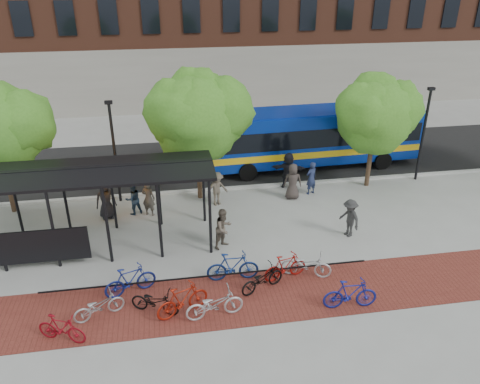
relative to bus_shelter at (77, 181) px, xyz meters
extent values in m
plane|color=#9E9E99|center=(8.13, 0.48, -3.00)|extent=(160.00, 160.00, 0.00)
cube|color=black|center=(8.13, 8.48, -2.99)|extent=(160.00, 8.00, 0.01)
cube|color=#B7B7B2|center=(8.13, 4.48, -2.94)|extent=(160.00, 0.25, 0.12)
cube|color=maroon|center=(6.13, -4.52, -3.00)|extent=(24.00, 3.00, 0.01)
cube|color=black|center=(4.83, -3.62, -3.00)|extent=(12.00, 0.05, 0.95)
cylinder|color=black|center=(-2.87, 1.33, -1.35)|extent=(0.12, 0.12, 3.30)
cylinder|color=black|center=(-0.87, -1.37, -1.35)|extent=(0.12, 0.12, 3.30)
cylinder|color=black|center=(-0.87, 1.33, -1.35)|extent=(0.12, 0.12, 3.30)
cylinder|color=black|center=(1.13, -1.37, -1.35)|extent=(0.12, 0.12, 3.30)
cylinder|color=black|center=(1.13, 1.33, -1.35)|extent=(0.12, 0.12, 3.30)
cylinder|color=black|center=(3.13, -1.37, -1.35)|extent=(0.12, 0.12, 3.30)
cylinder|color=black|center=(3.13, 1.33, -1.35)|extent=(0.12, 0.12, 3.30)
cylinder|color=black|center=(5.13, -1.37, -1.35)|extent=(0.12, 0.12, 3.30)
cylinder|color=black|center=(5.13, 1.33, -1.35)|extent=(0.12, 0.12, 3.30)
cube|color=black|center=(-1.87, -1.42, -2.00)|extent=(4.50, 0.08, 1.40)
cube|color=black|center=(0.13, -0.72, 0.45)|extent=(10.60, 1.65, 0.29)
cube|color=black|center=(0.13, 0.68, 0.45)|extent=(10.60, 1.65, 0.29)
cube|color=black|center=(0.13, 1.38, 0.05)|extent=(9.00, 0.10, 0.40)
cube|color=black|center=(1.13, 1.43, -0.60)|extent=(2.40, 0.12, 0.70)
cube|color=#FF7200|center=(1.13, 1.51, -0.60)|extent=(2.20, 0.02, 0.55)
cylinder|color=#382619|center=(-3.87, 3.78, -1.81)|extent=(0.24, 0.24, 2.38)
sphere|color=#3D7920|center=(-2.87, 3.98, 1.28)|extent=(3.20, 3.20, 3.20)
cylinder|color=#382619|center=(5.13, 3.78, -1.74)|extent=(0.24, 0.24, 2.52)
sphere|color=#3D7920|center=(5.13, 3.78, 1.20)|extent=(4.20, 4.20, 4.20)
sphere|color=#3D7920|center=(6.18, 3.98, 1.50)|extent=(3.36, 3.36, 3.36)
sphere|color=#3D7920|center=(4.29, 3.48, 1.60)|extent=(3.15, 3.15, 3.15)
sphere|color=#3D7920|center=(5.23, 4.18, 2.00)|extent=(2.94, 2.94, 2.94)
cylinder|color=#382619|center=(14.13, 3.78, -1.86)|extent=(0.24, 0.24, 2.27)
sphere|color=#3D7920|center=(14.13, 3.78, 0.80)|extent=(3.80, 3.80, 3.80)
sphere|color=#3D7920|center=(15.08, 3.98, 1.10)|extent=(3.04, 3.04, 3.04)
sphere|color=#3D7920|center=(13.37, 3.48, 1.20)|extent=(2.85, 2.85, 2.85)
sphere|color=#3D7920|center=(14.23, 4.18, 1.60)|extent=(2.66, 2.66, 2.66)
cylinder|color=black|center=(1.13, 4.08, -0.50)|extent=(0.14, 0.14, 5.00)
cube|color=black|center=(1.13, 4.08, 2.05)|extent=(0.35, 0.20, 0.15)
cylinder|color=black|center=(17.13, 4.08, -0.50)|extent=(0.14, 0.14, 5.00)
cube|color=black|center=(17.13, 4.08, 2.05)|extent=(0.35, 0.20, 0.15)
cube|color=#082894|center=(11.86, 6.95, -1.09)|extent=(12.64, 3.25, 2.87)
cube|color=black|center=(11.86, 6.95, -0.86)|extent=(12.39, 3.28, 1.04)
cube|color=yellow|center=(11.86, 6.95, -1.80)|extent=(12.51, 3.30, 0.37)
cube|color=#082894|center=(11.86, 6.95, 0.29)|extent=(12.37, 2.97, 0.19)
cylinder|color=black|center=(7.91, 5.43, -2.50)|extent=(1.01, 0.34, 1.00)
cylinder|color=black|center=(7.80, 8.14, -2.50)|extent=(1.01, 0.34, 1.00)
cylinder|color=black|center=(15.93, 5.77, -2.50)|extent=(1.01, 0.34, 1.00)
cylinder|color=black|center=(15.81, 8.48, -2.50)|extent=(1.01, 0.34, 1.00)
imported|color=maroon|center=(-0.03, -5.66, -2.50)|extent=(1.71, 1.08, 0.99)
imported|color=#9B9B9E|center=(1.00, -4.69, -2.55)|extent=(1.82, 1.20, 0.91)
imported|color=navy|center=(1.99, -3.58, -2.43)|extent=(1.96, 1.13, 1.14)
imported|color=black|center=(2.85, -4.76, -2.54)|extent=(1.83, 1.26, 0.91)
imported|color=#9E1E0E|center=(3.78, -4.99, -2.42)|extent=(1.97, 1.27, 1.15)
imported|color=#ADACAF|center=(4.82, -5.31, -2.48)|extent=(2.06, 0.96, 1.04)
imported|color=navy|center=(5.74, -3.38, -2.41)|extent=(1.98, 0.63, 1.18)
imported|color=black|center=(6.70, -4.15, -2.52)|extent=(1.90, 1.32, 0.95)
imported|color=#9E130E|center=(7.69, -3.61, -2.47)|extent=(1.82, 0.92, 1.05)
imported|color=#BBBBBE|center=(8.52, -3.58, -2.49)|extent=(2.03, 1.27, 1.01)
imported|color=navy|center=(9.47, -5.61, -2.43)|extent=(1.93, 0.67, 1.14)
imported|color=black|center=(0.66, 2.38, -2.06)|extent=(1.02, 0.77, 1.89)
imported|color=#443E36|center=(2.61, 2.33, -2.13)|extent=(0.75, 0.64, 1.75)
imported|color=#21354E|center=(1.89, 2.56, -2.21)|extent=(0.95, 0.87, 1.59)
imported|color=brown|center=(5.91, 2.85, -2.13)|extent=(1.28, 1.03, 1.73)
imported|color=black|center=(9.87, 4.28, -2.03)|extent=(1.88, 1.09, 1.93)
imported|color=#39312D|center=(9.74, 2.92, -2.06)|extent=(0.99, 0.72, 1.87)
imported|color=#20294A|center=(10.83, 3.30, -2.12)|extent=(0.75, 0.65, 1.75)
imported|color=brown|center=(5.71, -1.02, -2.12)|extent=(1.09, 1.06, 1.76)
imported|color=#2B2B2B|center=(11.21, -1.02, -2.13)|extent=(0.98, 1.27, 1.74)
camera|label=1|loc=(3.63, -17.68, 7.71)|focal=35.00mm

